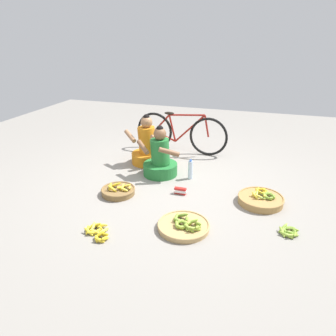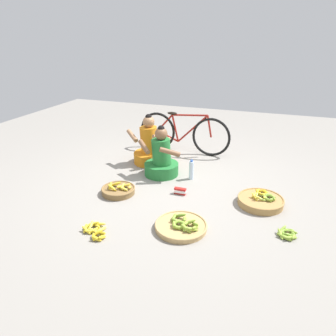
{
  "view_description": "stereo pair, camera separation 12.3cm",
  "coord_description": "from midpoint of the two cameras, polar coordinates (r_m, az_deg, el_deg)",
  "views": [
    {
      "loc": [
        1.14,
        -3.84,
        2.01
      ],
      "look_at": [
        0.0,
        -0.2,
        0.35
      ],
      "focal_mm": 33.31,
      "sensor_mm": 36.0,
      "label": 1
    },
    {
      "loc": [
        1.26,
        -3.8,
        2.01
      ],
      "look_at": [
        0.0,
        -0.2,
        0.35
      ],
      "focal_mm": 33.31,
      "sensor_mm": 36.0,
      "label": 2
    }
  ],
  "objects": [
    {
      "name": "ground_plane",
      "position": [
        4.48,
        -0.02,
        -3.14
      ],
      "size": [
        10.0,
        10.0,
        0.0
      ],
      "primitive_type": "plane",
      "color": "gray"
    },
    {
      "name": "vendor_woman_front",
      "position": [
        4.71,
        -2.22,
        1.55
      ],
      "size": [
        0.72,
        0.52,
        0.78
      ],
      "color": "#237233",
      "rests_on": "ground"
    },
    {
      "name": "vendor_woman_behind",
      "position": [
        5.16,
        -4.52,
        3.71
      ],
      "size": [
        0.75,
        0.52,
        0.83
      ],
      "color": "orange",
      "rests_on": "ground"
    },
    {
      "name": "bicycle_leaning",
      "position": [
        5.63,
        1.68,
        6.44
      ],
      "size": [
        1.7,
        0.15,
        0.73
      ],
      "color": "black",
      "rests_on": "ground"
    },
    {
      "name": "banana_basket_mid_right",
      "position": [
        4.15,
        15.8,
        -5.49
      ],
      "size": [
        0.58,
        0.58,
        0.16
      ],
      "color": "#A87F47",
      "rests_on": "ground"
    },
    {
      "name": "banana_basket_front_left",
      "position": [
        4.27,
        -9.9,
        -4.11
      ],
      "size": [
        0.46,
        0.46,
        0.16
      ],
      "color": "brown",
      "rests_on": "ground"
    },
    {
      "name": "banana_basket_front_right",
      "position": [
        3.52,
        1.89,
        -10.49
      ],
      "size": [
        0.59,
        0.59,
        0.14
      ],
      "color": "tan",
      "rests_on": "ground"
    },
    {
      "name": "loose_bananas_back_right",
      "position": [
        3.67,
        20.3,
        -10.8
      ],
      "size": [
        0.24,
        0.24,
        0.09
      ],
      "color": "#8CAD38",
      "rests_on": "ground"
    },
    {
      "name": "loose_bananas_back_left",
      "position": [
        3.54,
        -13.81,
        -11.21
      ],
      "size": [
        0.35,
        0.32,
        0.09
      ],
      "color": "yellow",
      "rests_on": "ground"
    },
    {
      "name": "water_bottle",
      "position": [
        4.62,
        3.36,
        -0.33
      ],
      "size": [
        0.07,
        0.07,
        0.3
      ],
      "color": "silver",
      "rests_on": "ground"
    },
    {
      "name": "packet_carton_stack",
      "position": [
        4.22,
        1.44,
        -4.24
      ],
      "size": [
        0.17,
        0.08,
        0.09
      ],
      "color": "red",
      "rests_on": "ground"
    }
  ]
}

